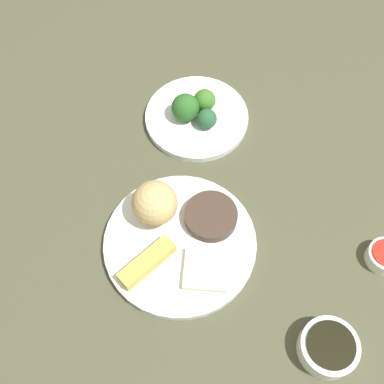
% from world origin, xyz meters
% --- Properties ---
extents(tabletop, '(2.20, 2.20, 0.02)m').
position_xyz_m(tabletop, '(0.00, 0.00, 0.01)').
color(tabletop, '#484833').
rests_on(tabletop, ground).
extents(main_plate, '(0.26, 0.26, 0.02)m').
position_xyz_m(main_plate, '(-0.06, 0.01, 0.03)').
color(main_plate, white).
rests_on(main_plate, tabletop).
extents(rice_scoop, '(0.08, 0.08, 0.08)m').
position_xyz_m(rice_scoop, '(-0.08, 0.07, 0.08)').
color(rice_scoop, tan).
rests_on(rice_scoop, main_plate).
extents(spring_roll, '(0.11, 0.07, 0.02)m').
position_xyz_m(spring_roll, '(-0.12, -0.01, 0.05)').
color(spring_roll, gold).
rests_on(spring_roll, main_plate).
extents(crab_rangoon_wonton, '(0.09, 0.09, 0.01)m').
position_xyz_m(crab_rangoon_wonton, '(-0.03, -0.05, 0.04)').
color(crab_rangoon_wonton, beige).
rests_on(crab_rangoon_wonton, main_plate).
extents(stir_fry_heap, '(0.09, 0.09, 0.02)m').
position_xyz_m(stir_fry_heap, '(0.01, 0.03, 0.05)').
color(stir_fry_heap, '#3F3026').
rests_on(stir_fry_heap, main_plate).
extents(broccoli_plate, '(0.21, 0.21, 0.01)m').
position_xyz_m(broccoli_plate, '(0.06, 0.26, 0.03)').
color(broccoli_plate, white).
rests_on(broccoli_plate, tabletop).
extents(broccoli_floret_0, '(0.05, 0.05, 0.05)m').
position_xyz_m(broccoli_floret_0, '(0.03, 0.27, 0.06)').
color(broccoli_floret_0, '#2A6226').
rests_on(broccoli_floret_0, broccoli_plate).
extents(broccoli_floret_1, '(0.04, 0.04, 0.04)m').
position_xyz_m(broccoli_floret_1, '(0.07, 0.23, 0.05)').
color(broccoli_floret_1, '#285935').
rests_on(broccoli_floret_1, broccoli_plate).
extents(broccoli_floret_2, '(0.04, 0.04, 0.04)m').
position_xyz_m(broccoli_floret_2, '(0.08, 0.28, 0.06)').
color(broccoli_floret_2, '#3C7226').
rests_on(broccoli_floret_2, broccoli_plate).
extents(soy_sauce_bowl, '(0.09, 0.09, 0.04)m').
position_xyz_m(soy_sauce_bowl, '(0.11, -0.23, 0.04)').
color(soy_sauce_bowl, white).
rests_on(soy_sauce_bowl, tabletop).
extents(soy_sauce_bowl_liquid, '(0.07, 0.07, 0.00)m').
position_xyz_m(soy_sauce_bowl_liquid, '(0.11, -0.23, 0.06)').
color(soy_sauce_bowl_liquid, black).
rests_on(soy_sauce_bowl_liquid, soy_sauce_bowl).
extents(sauce_ramekin_sweet_and_sour, '(0.06, 0.06, 0.03)m').
position_xyz_m(sauce_ramekin_sweet_and_sour, '(0.27, -0.12, 0.03)').
color(sauce_ramekin_sweet_and_sour, white).
rests_on(sauce_ramekin_sweet_and_sour, tabletop).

